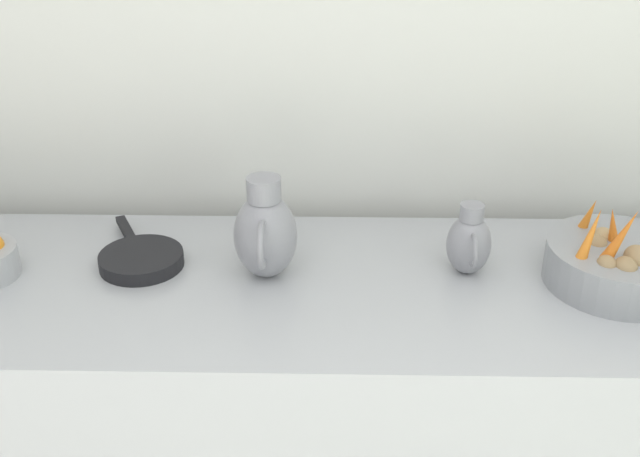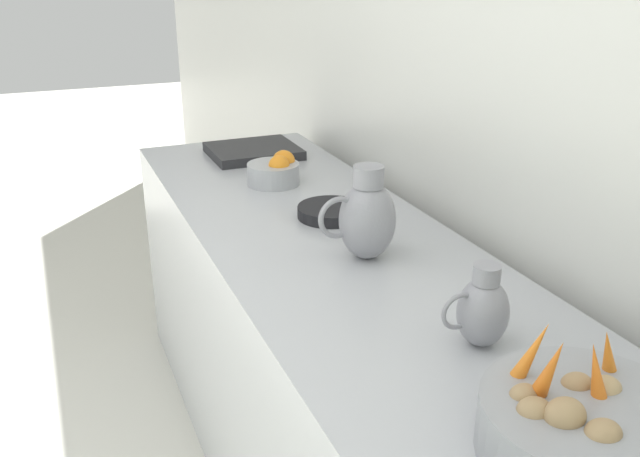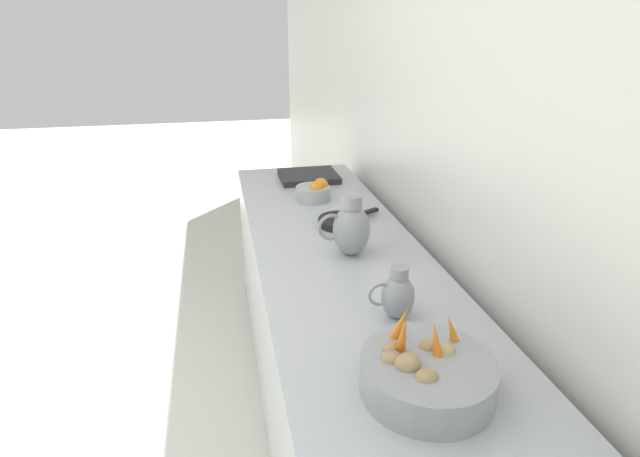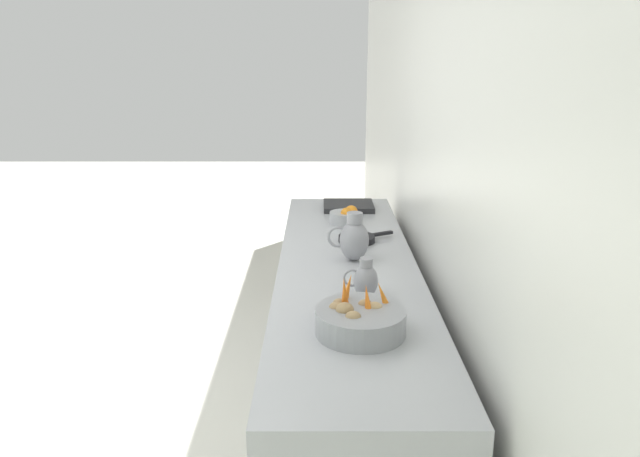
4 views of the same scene
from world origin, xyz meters
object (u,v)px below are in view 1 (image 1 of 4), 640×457
(vegetable_colander, at_px, (619,263))
(metal_pitcher_short, at_px, (469,242))
(metal_pitcher_tall, at_px, (265,233))
(skillet_on_counter, at_px, (141,259))

(vegetable_colander, xyz_separation_m, metal_pitcher_short, (-0.05, -0.34, 0.03))
(metal_pitcher_tall, xyz_separation_m, metal_pitcher_short, (-0.02, 0.48, -0.03))
(metal_pitcher_short, bearing_deg, skillet_on_counter, -91.22)
(skillet_on_counter, bearing_deg, metal_pitcher_short, 88.78)
(vegetable_colander, bearing_deg, skillet_on_counter, -93.17)
(metal_pitcher_short, relative_size, skillet_on_counter, 0.56)
(metal_pitcher_short, bearing_deg, vegetable_colander, 82.36)
(vegetable_colander, distance_m, metal_pitcher_short, 0.35)
(vegetable_colander, relative_size, metal_pitcher_short, 1.91)
(vegetable_colander, bearing_deg, metal_pitcher_tall, -91.56)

